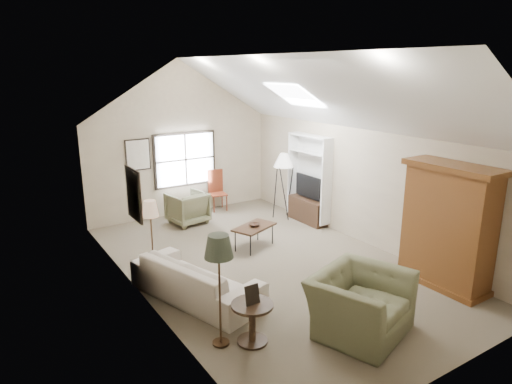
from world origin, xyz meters
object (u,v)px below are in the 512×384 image
side_table (252,323)px  side_chair (218,191)px  armchair_far (187,208)px  armoire (448,226)px  sofa (196,279)px  coffee_table (254,237)px  armchair_near (360,304)px

side_table → side_chair: (2.56, 5.76, 0.25)m
side_chair → armchair_far: bearing=-145.9°
armoire → sofa: armoire is taller
armoire → coffee_table: (-1.91, 3.28, -0.85)m
armchair_far → side_table: size_ratio=1.46×
armchair_near → coffee_table: armchair_near is taller
armoire → sofa: 4.45m
coffee_table → side_chair: (0.64, 2.82, 0.30)m
armchair_near → side_chair: size_ratio=1.26×
side_table → armchair_far: bearing=75.0°
armoire → side_table: bearing=175.0°
armchair_far → coffee_table: armchair_far is taller
armoire → sofa: size_ratio=0.92×
side_table → sofa: bearing=93.6°
armchair_far → coffee_table: bearing=94.7°
sofa → coffee_table: size_ratio=2.49×
sofa → coffee_table: (2.02, 1.34, -0.10)m
armchair_far → armoire: bearing=105.4°
armchair_far → sofa: bearing=59.1°
armchair_near → coffee_table: (0.45, 3.56, -0.20)m
sofa → armchair_near: size_ratio=1.74×
armchair_near → side_table: armchair_near is taller
armchair_far → coffee_table: size_ratio=0.91×
sofa → side_chair: bearing=-49.8°
coffee_table → armoire: bearing=-59.8°
sofa → armchair_far: armchair_far is taller
coffee_table → side_table: size_ratio=1.60×
side_table → side_chair: bearing=66.0°
side_chair → sofa: bearing=-113.9°
sofa → coffee_table: 2.43m
sofa → side_table: size_ratio=3.99×
armoire → coffee_table: armoire is taller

